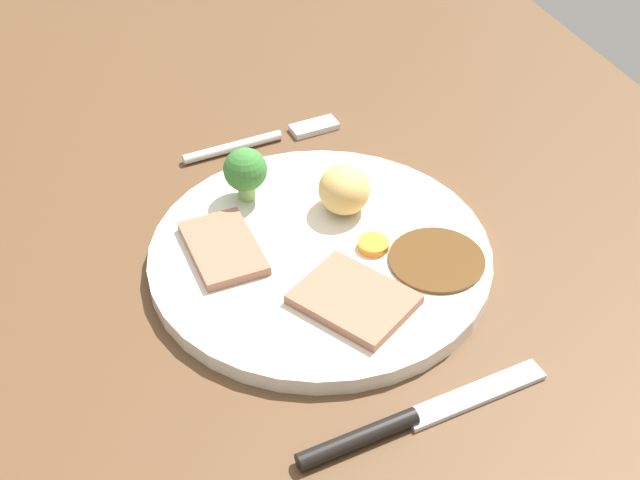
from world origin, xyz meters
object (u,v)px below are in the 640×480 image
roast_potato_left (344,189)px  carrot_coin_front (373,245)px  meat_slice_main (223,248)px  meat_slice_under (354,299)px  knife (403,422)px  dinner_plate (320,256)px  fork (267,139)px  broccoli_floret (245,171)px

roast_potato_left → carrot_coin_front: bearing=2.6°
meat_slice_main → meat_slice_under: size_ratio=0.98×
carrot_coin_front → knife: (15.52, -4.79, -1.26)cm
dinner_plate → meat_slice_main: bearing=-109.6°
fork → knife: size_ratio=0.83×
meat_slice_main → broccoli_floret: 7.42cm
carrot_coin_front → roast_potato_left: bearing=-177.4°
meat_slice_main → fork: (-14.89, 8.69, -1.41)cm
roast_potato_left → knife: size_ratio=0.25×
dinner_plate → roast_potato_left: size_ratio=5.88×
roast_potato_left → dinner_plate: bearing=-42.5°
dinner_plate → broccoli_floret: bearing=-158.9°
carrot_coin_front → dinner_plate: bearing=-108.6°
dinner_plate → broccoli_floret: (-8.42, -3.24, 3.44)cm
meat_slice_under → broccoli_floret: (-14.82, -3.37, 2.34)cm
broccoli_floret → fork: (-9.00, 4.83, -3.76)cm
dinner_plate → broccoli_floret: 9.66cm
dinner_plate → meat_slice_under: 6.50cm
roast_potato_left → carrot_coin_front: roast_potato_left is taller
roast_potato_left → broccoli_floret: 8.25cm
roast_potato_left → fork: bearing=-171.0°
dinner_plate → meat_slice_main: meat_slice_main is taller
meat_slice_under → broccoli_floret: broccoli_floret is taller
roast_potato_left → carrot_coin_front: (5.39, 0.25, -1.67)cm
carrot_coin_front → broccoli_floret: (-9.75, -7.20, 2.43)cm
meat_slice_main → meat_slice_under: bearing=39.0°
roast_potato_left → fork: (-13.36, -2.12, -3.00)cm
roast_potato_left → meat_slice_under: bearing=-18.9°
meat_slice_under → knife: bearing=-5.2°
knife → carrot_coin_front: bearing=68.5°
carrot_coin_front → knife: 16.29cm
meat_slice_main → dinner_plate: bearing=70.4°
dinner_plate → meat_slice_main: size_ratio=3.39×
meat_slice_main → fork: meat_slice_main is taller
carrot_coin_front → knife: carrot_coin_front is taller
dinner_plate → meat_slice_under: meat_slice_under is taller
dinner_plate → carrot_coin_front: carrot_coin_front is taller
broccoli_floret → knife: bearing=5.5°
meat_slice_under → carrot_coin_front: meat_slice_under is taller
dinner_plate → fork: 17.49cm
carrot_coin_front → fork: bearing=-172.8°
meat_slice_main → broccoli_floret: broccoli_floret is taller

